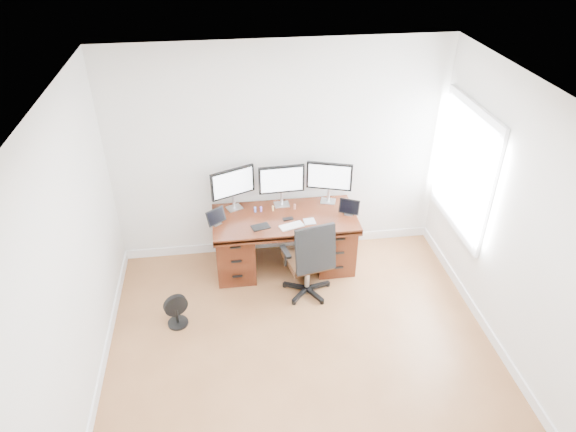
{
  "coord_description": "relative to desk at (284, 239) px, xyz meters",
  "views": [
    {
      "loc": [
        -0.65,
        -3.25,
        4.04
      ],
      "look_at": [
        0.0,
        1.5,
        0.95
      ],
      "focal_mm": 32.0,
      "sensor_mm": 36.0,
      "label": 1
    }
  ],
  "objects": [
    {
      "name": "keyboard",
      "position": [
        0.05,
        -0.25,
        0.36
      ],
      "size": [
        0.3,
        0.2,
        0.01
      ],
      "primitive_type": "cube",
      "rotation": [
        0.0,
        0.0,
        0.3
      ],
      "color": "white",
      "rests_on": "desk"
    },
    {
      "name": "figurine_yellow",
      "position": [
        -0.12,
        0.12,
        0.39
      ],
      "size": [
        0.03,
        0.03,
        0.07
      ],
      "color": "tan",
      "rests_on": "desk"
    },
    {
      "name": "back_wall",
      "position": [
        0.0,
        0.42,
        0.95
      ],
      "size": [
        4.0,
        0.1,
        2.7
      ],
      "primitive_type": "cube",
      "color": "white",
      "rests_on": "ground"
    },
    {
      "name": "figurine_blue",
      "position": [
        -0.34,
        0.12,
        0.39
      ],
      "size": [
        0.03,
        0.03,
        0.07
      ],
      "color": "#5670D6",
      "rests_on": "desk"
    },
    {
      "name": "monitor_right",
      "position": [
        0.58,
        0.24,
        0.68
      ],
      "size": [
        0.53,
        0.2,
        0.53
      ],
      "rotation": [
        0.0,
        0.0,
        -0.31
      ],
      "color": "silver",
      "rests_on": "desk"
    },
    {
      "name": "ground",
      "position": [
        0.0,
        -1.83,
        -0.4
      ],
      "size": [
        4.5,
        4.5,
        0.0
      ],
      "primitive_type": "plane",
      "color": "brown",
      "rests_on": "ground"
    },
    {
      "name": "phone",
      "position": [
        0.03,
        -0.09,
        0.35
      ],
      "size": [
        0.13,
        0.08,
        0.01
      ],
      "primitive_type": "cube",
      "rotation": [
        0.0,
        0.0,
        0.12
      ],
      "color": "black",
      "rests_on": "desk"
    },
    {
      "name": "figurine_purple",
      "position": [
        -0.26,
        0.12,
        0.39
      ],
      "size": [
        0.03,
        0.03,
        0.07
      ],
      "color": "#8356D3",
      "rests_on": "desk"
    },
    {
      "name": "right_wall",
      "position": [
        2.0,
        -1.72,
        0.95
      ],
      "size": [
        0.1,
        4.5,
        2.7
      ],
      "color": "white",
      "rests_on": "ground"
    },
    {
      "name": "desk",
      "position": [
        0.0,
        0.0,
        0.0
      ],
      "size": [
        1.7,
        0.8,
        0.75
      ],
      "color": "#431B0D",
      "rests_on": "ground"
    },
    {
      "name": "monitor_center",
      "position": [
        0.0,
        0.24,
        0.68
      ],
      "size": [
        0.55,
        0.15,
        0.53
      ],
      "rotation": [
        0.0,
        0.0,
        0.05
      ],
      "color": "silver",
      "rests_on": "desk"
    },
    {
      "name": "figurine_brown",
      "position": [
        0.14,
        0.12,
        0.39
      ],
      "size": [
        0.03,
        0.03,
        0.07
      ],
      "color": "#975946",
      "rests_on": "desk"
    },
    {
      "name": "floor_fan",
      "position": [
        -1.29,
        -0.87,
        -0.22
      ],
      "size": [
        0.26,
        0.22,
        0.38
      ],
      "rotation": [
        0.0,
        0.0,
        0.39
      ],
      "color": "black",
      "rests_on": "ground"
    },
    {
      "name": "tablet_right",
      "position": [
        0.77,
        -0.08,
        0.43
      ],
      "size": [
        0.25,
        0.16,
        0.19
      ],
      "rotation": [
        0.0,
        0.0,
        -0.45
      ],
      "color": "silver",
      "rests_on": "desk"
    },
    {
      "name": "monitor_left",
      "position": [
        -0.58,
        0.24,
        0.68
      ],
      "size": [
        0.52,
        0.25,
        0.53
      ],
      "rotation": [
        0.0,
        0.0,
        0.4
      ],
      "color": "silver",
      "rests_on": "desk"
    },
    {
      "name": "office_chair",
      "position": [
        0.21,
        -0.58,
        -0.06
      ],
      "size": [
        0.65,
        0.65,
        1.03
      ],
      "rotation": [
        0.0,
        0.0,
        0.21
      ],
      "color": "black",
      "rests_on": "ground"
    },
    {
      "name": "trackpad",
      "position": [
        0.27,
        -0.18,
        0.35
      ],
      "size": [
        0.14,
        0.14,
        0.01
      ],
      "primitive_type": "cube",
      "rotation": [
        0.0,
        0.0,
        0.06
      ],
      "color": "#BABDC2",
      "rests_on": "desk"
    },
    {
      "name": "tablet_left",
      "position": [
        -0.8,
        -0.08,
        0.43
      ],
      "size": [
        0.23,
        0.2,
        0.19
      ],
      "rotation": [
        0.0,
        0.0,
        0.63
      ],
      "color": "silver",
      "rests_on": "desk"
    },
    {
      "name": "drawing_tablet",
      "position": [
        -0.3,
        -0.21,
        0.35
      ],
      "size": [
        0.23,
        0.18,
        0.01
      ],
      "primitive_type": "cube",
      "rotation": [
        0.0,
        0.0,
        0.26
      ],
      "color": "black",
      "rests_on": "desk"
    }
  ]
}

